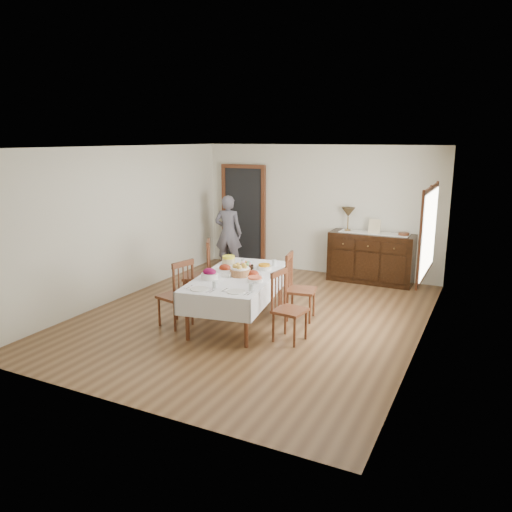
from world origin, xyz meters
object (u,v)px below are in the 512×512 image
at_px(person, 228,231).
at_px(table_lamp, 348,213).
at_px(sideboard, 371,258).
at_px(dining_table, 238,281).
at_px(chair_left_near, 177,293).
at_px(chair_right_far, 298,286).
at_px(chair_right_near, 287,306).
at_px(chair_left_far, 200,272).

bearing_deg(person, table_lamp, 178.06).
xyz_separation_m(sideboard, person, (-2.91, -0.41, 0.36)).
distance_m(dining_table, sideboard, 3.28).
bearing_deg(person, chair_left_near, 93.83).
bearing_deg(dining_table, chair_left_near, -149.55).
bearing_deg(chair_right_far, dining_table, 113.81).
distance_m(dining_table, table_lamp, 3.22).
relative_size(sideboard, person, 0.95).
bearing_deg(sideboard, chair_right_far, -101.88).
relative_size(sideboard, table_lamp, 3.47).
height_order(chair_left_near, chair_right_near, chair_left_near).
relative_size(chair_right_near, sideboard, 0.61).
bearing_deg(chair_right_near, dining_table, 76.92).
xyz_separation_m(chair_right_far, person, (-2.38, 2.09, 0.32)).
distance_m(chair_left_far, table_lamp, 3.24).
bearing_deg(chair_left_near, chair_left_far, -153.41).
distance_m(dining_table, chair_left_far, 1.03).
height_order(chair_left_far, chair_right_near, chair_left_far).
bearing_deg(person, chair_right_far, 126.38).
height_order(chair_right_far, sideboard, chair_right_far).
bearing_deg(sideboard, table_lamp, 175.97).
xyz_separation_m(dining_table, chair_left_far, (-0.94, 0.42, -0.09)).
height_order(chair_right_near, chair_right_far, chair_right_far).
xyz_separation_m(chair_left_far, table_lamp, (1.74, 2.63, 0.76)).
distance_m(chair_left_far, chair_right_near, 2.03).
xyz_separation_m(chair_left_far, chair_right_near, (1.88, -0.76, -0.06)).
distance_m(chair_right_near, table_lamp, 3.49).
height_order(chair_left_far, chair_right_far, chair_left_far).
bearing_deg(table_lamp, chair_right_far, -90.73).
height_order(dining_table, sideboard, sideboard).
distance_m(chair_right_far, person, 3.19).
distance_m(chair_right_near, sideboard, 3.37).
distance_m(chair_left_near, chair_right_near, 1.65).
height_order(chair_left_near, person, person).
bearing_deg(chair_right_far, chair_left_far, 83.30).
distance_m(person, table_lamp, 2.50).
xyz_separation_m(chair_right_near, table_lamp, (-0.14, 3.39, 0.82)).
relative_size(chair_left_far, table_lamp, 2.38).
relative_size(chair_left_far, chair_right_far, 1.07).
relative_size(dining_table, table_lamp, 4.93).
xyz_separation_m(chair_left_far, person, (-0.68, 2.19, 0.29)).
bearing_deg(sideboard, chair_right_near, -95.95).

